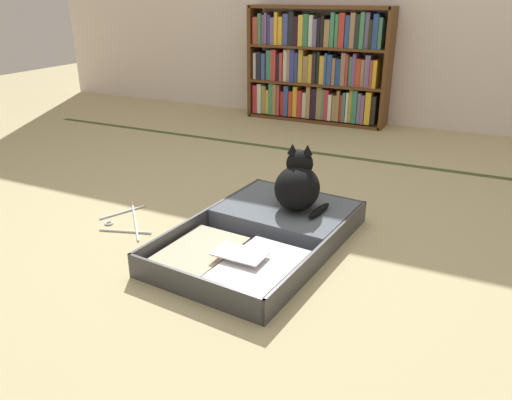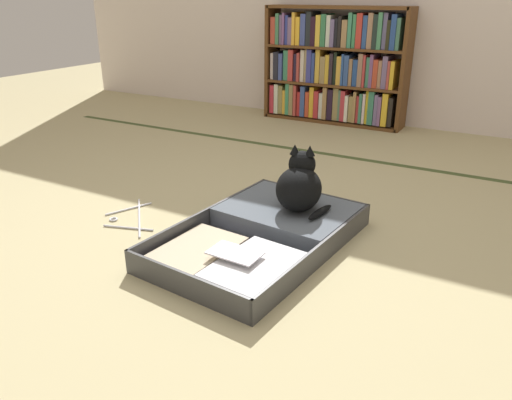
{
  "view_description": "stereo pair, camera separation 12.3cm",
  "coord_description": "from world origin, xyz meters",
  "px_view_note": "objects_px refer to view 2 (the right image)",
  "views": [
    {
      "loc": [
        0.91,
        -1.73,
        1.01
      ],
      "look_at": [
        0.06,
        0.05,
        0.19
      ],
      "focal_mm": 35.01,
      "sensor_mm": 36.0,
      "label": 1
    },
    {
      "loc": [
        1.02,
        -1.68,
        1.01
      ],
      "look_at": [
        0.06,
        0.05,
        0.19
      ],
      "focal_mm": 35.01,
      "sensor_mm": 36.0,
      "label": 2
    }
  ],
  "objects_px": {
    "bookshelf": "(334,68)",
    "clothes_hanger": "(131,218)",
    "open_suitcase": "(269,232)",
    "black_cat": "(300,186)"
  },
  "relations": [
    {
      "from": "clothes_hanger",
      "to": "open_suitcase",
      "type": "bearing_deg",
      "value": 10.06
    },
    {
      "from": "black_cat",
      "to": "clothes_hanger",
      "type": "bearing_deg",
      "value": -158.31
    },
    {
      "from": "bookshelf",
      "to": "clothes_hanger",
      "type": "relative_size",
      "value": 3.44
    },
    {
      "from": "open_suitcase",
      "to": "bookshelf",
      "type": "bearing_deg",
      "value": 104.37
    },
    {
      "from": "bookshelf",
      "to": "clothes_hanger",
      "type": "bearing_deg",
      "value": -93.06
    },
    {
      "from": "black_cat",
      "to": "clothes_hanger",
      "type": "distance_m",
      "value": 0.83
    },
    {
      "from": "open_suitcase",
      "to": "black_cat",
      "type": "relative_size",
      "value": 3.49
    },
    {
      "from": "bookshelf",
      "to": "clothes_hanger",
      "type": "xyz_separation_m",
      "value": [
        -0.12,
        -2.32,
        -0.44
      ]
    },
    {
      "from": "bookshelf",
      "to": "black_cat",
      "type": "relative_size",
      "value": 4.06
    },
    {
      "from": "bookshelf",
      "to": "open_suitcase",
      "type": "relative_size",
      "value": 1.17
    }
  ]
}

